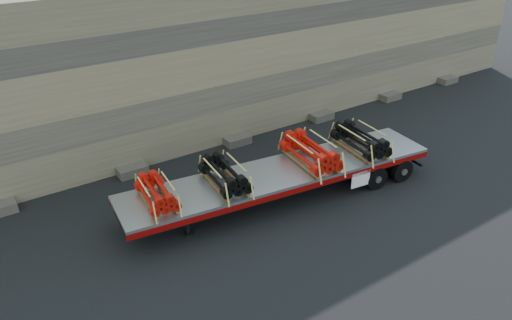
% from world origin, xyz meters
% --- Properties ---
extents(ground, '(120.00, 120.00, 0.00)m').
position_xyz_m(ground, '(0.00, 0.00, 0.00)').
color(ground, black).
rests_on(ground, ground).
extents(rock_wall, '(44.00, 3.00, 7.00)m').
position_xyz_m(rock_wall, '(0.00, 6.50, 3.50)').
color(rock_wall, '#7A6B54').
rests_on(rock_wall, ground).
extents(trailer, '(12.12, 3.67, 1.19)m').
position_xyz_m(trailer, '(0.85, -0.15, 0.60)').
color(trailer, '#B0B3B8').
rests_on(trailer, ground).
extents(bundle_front, '(1.19, 2.04, 0.69)m').
position_xyz_m(bundle_front, '(-3.74, 0.39, 1.54)').
color(bundle_front, red).
rests_on(bundle_front, trailer).
extents(bundle_midfront, '(1.33, 2.28, 0.77)m').
position_xyz_m(bundle_midfront, '(-1.37, 0.11, 1.58)').
color(bundle_midfront, black).
rests_on(bundle_midfront, trailer).
extents(bundle_midrear, '(1.52, 2.61, 0.88)m').
position_xyz_m(bundle_midrear, '(2.07, -0.29, 1.63)').
color(bundle_midrear, red).
rests_on(bundle_midrear, trailer).
extents(bundle_rear, '(1.45, 2.48, 0.84)m').
position_xyz_m(bundle_rear, '(4.35, -0.56, 1.61)').
color(bundle_rear, black).
rests_on(bundle_rear, trailer).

